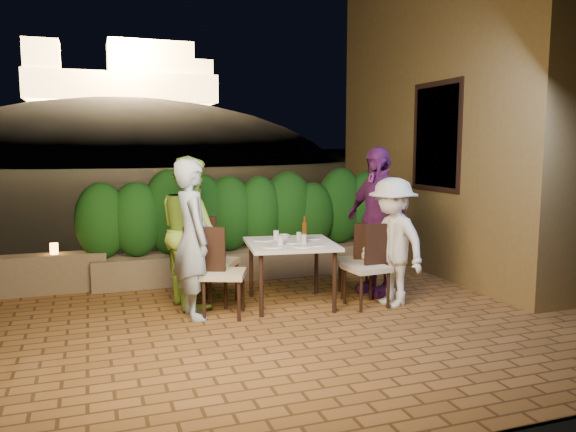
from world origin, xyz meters
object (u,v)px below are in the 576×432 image
chair_left_front (224,272)px  parapet_lamp (54,249)px  diner_blue (193,239)px  diner_purple (377,221)px  dining_table (291,274)px  chair_right_back (355,260)px  beer_bottle (305,229)px  bowl (283,236)px  chair_left_back (215,260)px  diner_green (191,231)px  chair_right_front (367,266)px  diner_white (392,242)px

chair_left_front → parapet_lamp: 2.49m
parapet_lamp → diner_blue: bearing=-47.3°
diner_purple → chair_left_front: bearing=-94.7°
dining_table → chair_right_back: size_ratio=1.10×
beer_bottle → parapet_lamp: bearing=151.6°
dining_table → diner_blue: 1.27m
bowl → chair_left_front: 1.03m
dining_table → chair_left_back: 0.92m
chair_left_front → beer_bottle: bearing=30.6°
beer_bottle → diner_green: size_ratio=0.17×
chair_left_front → chair_left_back: (0.01, 0.50, 0.03)m
dining_table → diner_green: bearing=159.4°
chair_left_front → diner_purple: 2.11m
bowl → beer_bottle: bearing=-64.1°
chair_right_back → chair_right_front: bearing=99.6°
chair_left_front → parapet_lamp: (-1.82, 1.70, 0.07)m
chair_right_front → diner_green: bearing=-27.1°
beer_bottle → chair_left_front: (-1.02, -0.16, -0.41)m
chair_right_back → diner_blue: size_ratio=0.53×
bowl → chair_right_front: (0.80, -0.68, -0.29)m
diner_white → diner_purple: diner_purple is taller
chair_left_back → diner_green: (-0.26, 0.08, 0.35)m
diner_blue → bowl: bearing=-75.1°
chair_right_back → diner_white: 0.64m
chair_left_front → chair_right_front: chair_left_front is taller
chair_right_front → diner_purple: bearing=-134.2°
bowl → dining_table: bearing=-92.4°
bowl → chair_right_front: chair_right_front is taller
chair_left_back → chair_left_front: bearing=-58.6°
chair_right_front → beer_bottle: bearing=-34.2°
diner_blue → diner_green: diner_green is taller
diner_blue → chair_right_back: bearing=-88.8°
beer_bottle → chair_right_back: beer_bottle is taller
diner_blue → diner_white: (2.29, -0.32, -0.12)m
bowl → diner_purple: 1.21m
chair_left_front → diner_white: bearing=14.5°
parapet_lamp → diner_purple: bearing=-20.2°
chair_left_back → chair_right_front: chair_left_back is taller
beer_bottle → chair_left_back: beer_bottle is taller
chair_left_front → diner_purple: diner_purple is taller
dining_table → diner_white: bearing=-20.0°
chair_right_back → diner_purple: (0.30, 0.00, 0.47)m
dining_table → chair_left_front: chair_left_front is taller
beer_bottle → parapet_lamp: size_ratio=2.20×
beer_bottle → bowl: bearing=115.9°
diner_purple → chair_right_front: bearing=-51.6°
diner_purple → bowl: bearing=-112.6°
dining_table → diner_blue: bearing=-175.7°
diner_purple → diner_green: bearing=-109.9°
bowl → diner_white: size_ratio=0.11×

